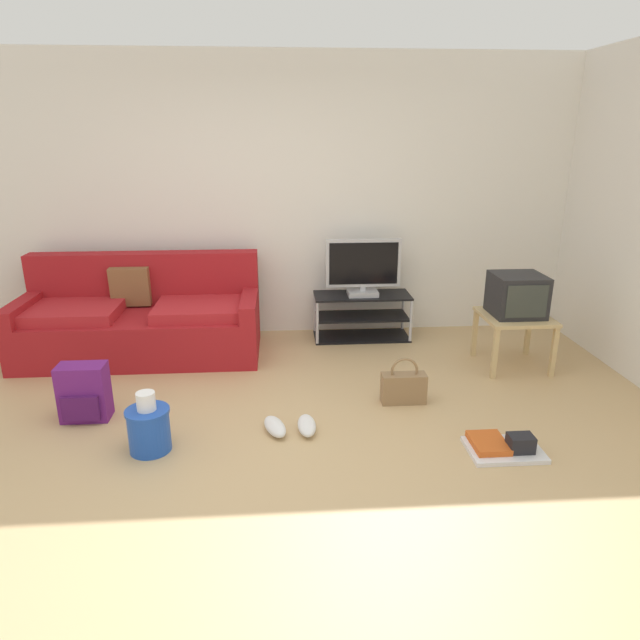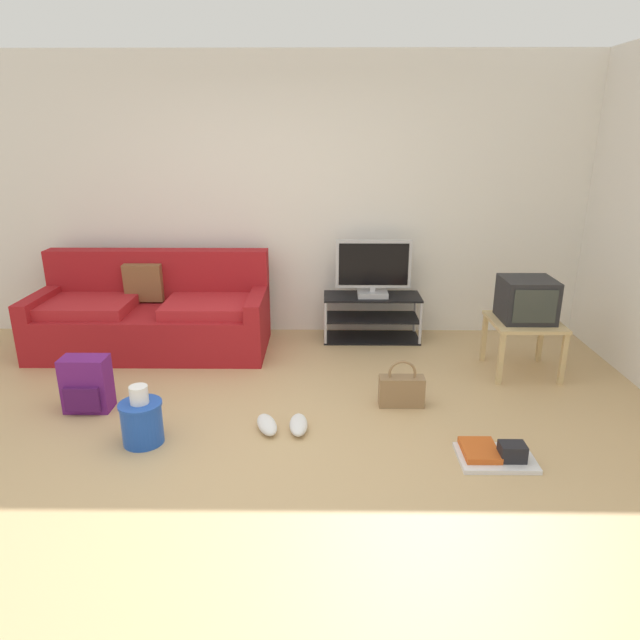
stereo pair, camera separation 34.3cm
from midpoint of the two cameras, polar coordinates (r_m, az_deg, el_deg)
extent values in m
cube|color=tan|center=(3.75, -3.84, -13.49)|extent=(9.00, 9.80, 0.02)
cube|color=silver|center=(5.66, -2.27, 12.16)|extent=(9.00, 0.10, 2.70)
cube|color=maroon|center=(5.48, -14.91, -1.00)|extent=(2.14, 0.89, 0.41)
cube|color=maroon|center=(5.67, -14.40, 4.45)|extent=(2.14, 0.20, 0.49)
cube|color=maroon|center=(5.75, -24.81, 1.76)|extent=(0.14, 0.89, 0.16)
cube|color=maroon|center=(5.21, -4.51, 1.87)|extent=(0.14, 0.89, 0.16)
cube|color=#AF2026|center=(5.54, -21.17, 1.32)|extent=(0.86, 0.62, 0.10)
cube|color=#AF2026|center=(5.22, -9.07, 1.36)|extent=(0.86, 0.62, 0.10)
cube|color=brown|center=(5.60, -15.78, 3.67)|extent=(0.36, 0.14, 0.37)
cube|color=black|center=(5.56, 7.08, 2.35)|extent=(0.95, 0.40, 0.02)
cube|color=black|center=(5.63, 7.00, 0.24)|extent=(0.91, 0.38, 0.02)
cube|color=black|center=(5.70, 6.91, -1.82)|extent=(0.95, 0.40, 0.02)
cylinder|color=#B7B7BC|center=(5.42, 2.37, -0.35)|extent=(0.03, 0.03, 0.45)
cylinder|color=#B7B7BC|center=(5.53, 11.93, -0.37)|extent=(0.03, 0.03, 0.45)
cylinder|color=#B7B7BC|center=(5.77, 2.26, 0.83)|extent=(0.03, 0.03, 0.45)
cylinder|color=#B7B7BC|center=(5.87, 11.27, 0.79)|extent=(0.03, 0.03, 0.45)
cube|color=#B2B2B7|center=(5.53, 7.12, 2.63)|extent=(0.29, 0.22, 0.05)
cube|color=#B2B2B7|center=(5.52, 7.14, 3.08)|extent=(0.05, 0.04, 0.04)
cube|color=#B2B2B7|center=(5.46, 7.24, 5.64)|extent=(0.73, 0.04, 0.47)
cube|color=black|center=(5.44, 7.27, 5.59)|extent=(0.67, 0.01, 0.41)
cube|color=tan|center=(5.09, 21.88, -0.21)|extent=(0.57, 0.57, 0.03)
cube|color=tan|center=(4.86, 19.79, -3.80)|extent=(0.04, 0.04, 0.44)
cube|color=tan|center=(5.05, 25.24, -3.67)|extent=(0.04, 0.04, 0.44)
cube|color=tan|center=(5.31, 18.08, -1.74)|extent=(0.04, 0.04, 0.44)
cube|color=tan|center=(5.48, 23.15, -1.70)|extent=(0.04, 0.04, 0.44)
cube|color=#232326|center=(5.06, 22.06, 1.93)|extent=(0.42, 0.40, 0.36)
cube|color=#333833|center=(4.88, 22.89, 1.24)|extent=(0.35, 0.01, 0.28)
cube|color=#661E70|center=(4.46, -20.55, -6.11)|extent=(0.33, 0.19, 0.42)
cube|color=#4C1654|center=(4.40, -20.93, -7.58)|extent=(0.25, 0.04, 0.18)
cylinder|color=#4C1654|center=(4.58, -21.19, -5.24)|extent=(0.04, 0.04, 0.33)
cylinder|color=#4C1654|center=(4.51, -18.97, -5.32)|extent=(0.04, 0.04, 0.33)
cube|color=olive|center=(4.35, 10.52, -7.15)|extent=(0.34, 0.13, 0.23)
torus|color=olive|center=(4.28, 10.63, -5.39)|extent=(0.21, 0.02, 0.21)
cylinder|color=blue|center=(3.91, -15.20, -10.08)|extent=(0.27, 0.27, 0.29)
cylinder|color=blue|center=(3.85, -15.37, -8.30)|extent=(0.28, 0.28, 0.02)
cylinder|color=white|center=(3.83, -15.44, -7.49)|extent=(0.12, 0.12, 0.14)
ellipsoid|color=white|center=(3.97, -2.91, -10.59)|extent=(0.21, 0.31, 0.09)
ellipsoid|color=white|center=(3.97, 0.32, -10.62)|extent=(0.14, 0.29, 0.09)
cube|color=silver|center=(3.88, 19.88, -13.07)|extent=(0.48, 0.33, 0.03)
cube|color=black|center=(3.84, 21.42, -12.39)|extent=(0.16, 0.12, 0.11)
cube|color=#CC561E|center=(3.86, 18.41, -12.47)|extent=(0.22, 0.28, 0.04)
camera|label=1|loc=(0.17, -87.76, 0.75)|focal=31.56mm
camera|label=2|loc=(0.17, 92.24, -0.75)|focal=31.56mm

